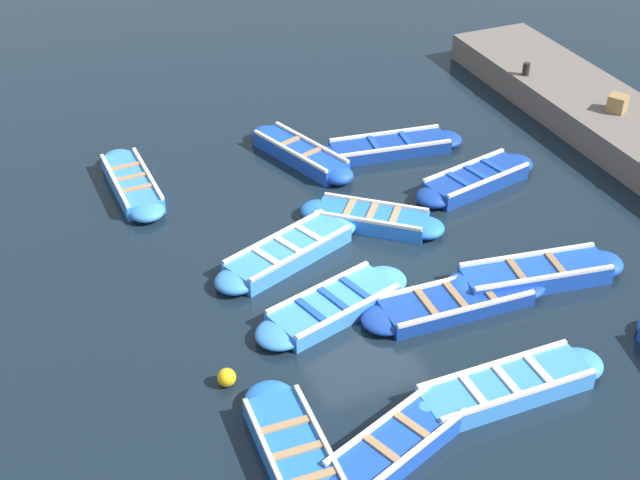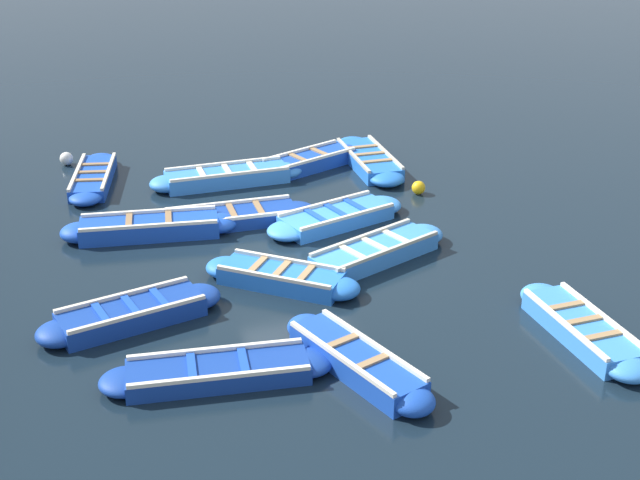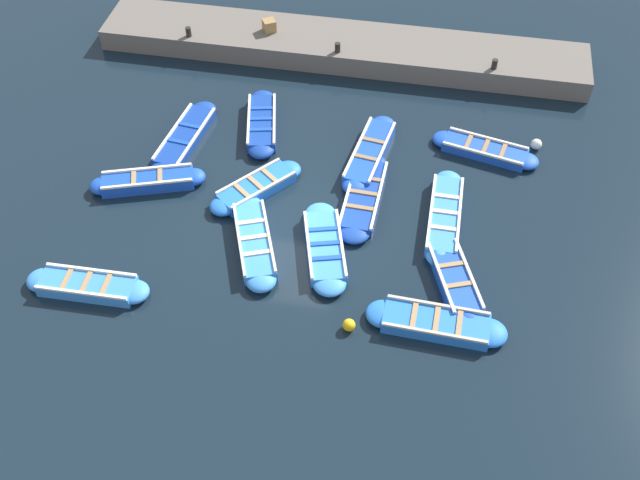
# 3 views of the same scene
# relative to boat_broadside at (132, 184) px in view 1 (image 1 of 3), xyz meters

# --- Properties ---
(ground_plane) EXTENTS (120.00, 120.00, 0.00)m
(ground_plane) POSITION_rel_boat_broadside_xyz_m (-3.64, 4.94, -0.18)
(ground_plane) COLOR black
(boat_broadside) EXTENTS (0.94, 3.46, 0.42)m
(boat_broadside) POSITION_rel_boat_broadside_xyz_m (0.00, 0.00, 0.00)
(boat_broadside) COLOR #3884E0
(boat_broadside) RESTS_ON ground
(boat_drifting) EXTENTS (3.97, 1.11, 0.36)m
(boat_drifting) POSITION_rel_boat_broadside_xyz_m (-4.80, 6.84, -0.03)
(boat_drifting) COLOR navy
(boat_drifting) RESTS_ON ground
(boat_bow_out) EXTENTS (3.79, 2.14, 0.42)m
(boat_bow_out) POSITION_rel_boat_broadside_xyz_m (-2.39, 4.05, 0.00)
(boat_bow_out) COLOR #3884E0
(boat_bow_out) RESTS_ON ground
(boat_mid_row) EXTENTS (3.60, 1.59, 0.43)m
(boat_mid_row) POSITION_rel_boat_broadside_xyz_m (-7.57, 3.02, 0.01)
(boat_mid_row) COLOR navy
(boat_mid_row) RESTS_ON ground
(boat_near_quay) EXTENTS (3.96, 1.39, 0.45)m
(boat_near_quay) POSITION_rel_boat_broadside_xyz_m (-6.70, 6.76, 0.02)
(boat_near_quay) COLOR #1947B7
(boat_near_quay) RESTS_ON ground
(boat_centre) EXTENTS (1.81, 3.56, 0.45)m
(boat_centre) POSITION_rel_boat_broadside_xyz_m (-4.19, 0.24, 0.02)
(boat_centre) COLOR #1947B7
(boat_centre) RESTS_ON ground
(boat_tucked) EXTENTS (3.67, 1.86, 0.39)m
(boat_tucked) POSITION_rel_boat_broadside_xyz_m (-2.55, 6.06, -0.01)
(boat_tucked) COLOR #3884E0
(boat_tucked) RESTS_ON ground
(boat_inner_gap) EXTENTS (1.09, 3.72, 0.41)m
(boat_inner_gap) POSITION_rel_boat_broadside_xyz_m (-0.48, 9.36, -0.01)
(boat_inner_gap) COLOR blue
(boat_inner_gap) RESTS_ON ground
(boat_outer_right) EXTENTS (3.04, 2.70, 0.41)m
(boat_outer_right) POSITION_rel_boat_broadside_xyz_m (-4.55, 3.57, -0.00)
(boat_outer_right) COLOR blue
(boat_outer_right) RESTS_ON ground
(boat_end_of_row) EXTENTS (3.95, 1.33, 0.37)m
(boat_end_of_row) POSITION_rel_boat_broadside_xyz_m (-6.45, 0.72, -0.02)
(boat_end_of_row) COLOR navy
(boat_end_of_row) RESTS_ON ground
(boat_alongside) EXTENTS (3.43, 1.95, 0.43)m
(boat_alongside) POSITION_rel_boat_broadside_xyz_m (-2.04, 9.73, 0.00)
(boat_alongside) COLOR #1947B7
(boat_alongside) RESTS_ON ground
(boat_stern_in) EXTENTS (3.94, 0.91, 0.44)m
(boat_stern_in) POSITION_rel_boat_broadside_xyz_m (-4.36, 9.30, 0.01)
(boat_stern_in) COLOR #3884E0
(boat_stern_in) RESTS_ON ground
(bollard_north) EXTENTS (0.20, 0.20, 0.35)m
(bollard_north) POSITION_rel_boat_broadside_xyz_m (-11.26, -0.55, 0.76)
(bollard_north) COLOR black
(bollard_north) RESTS_ON quay_wall
(wooden_crate) EXTENTS (0.59, 0.59, 0.43)m
(wooden_crate) POSITION_rel_boat_broadside_xyz_m (-12.14, 2.25, 0.80)
(wooden_crate) COLOR olive
(wooden_crate) RESTS_ON quay_wall
(buoy_yellow_far) EXTENTS (0.28, 0.28, 0.28)m
(buoy_yellow_far) POSITION_rel_boat_broadside_xyz_m (-7.42, 1.16, -0.04)
(buoy_yellow_far) COLOR #E05119
(buoy_yellow_far) RESTS_ON ground
(buoy_white_drifting) EXTENTS (0.34, 0.34, 0.34)m
(buoy_white_drifting) POSITION_rel_boat_broadside_xyz_m (-0.02, 7.15, -0.01)
(buoy_white_drifting) COLOR #EAB214
(buoy_white_drifting) RESTS_ON ground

